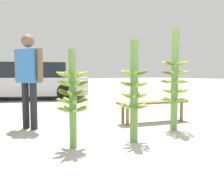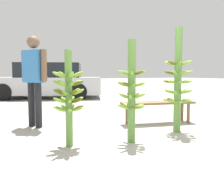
% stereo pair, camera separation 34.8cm
% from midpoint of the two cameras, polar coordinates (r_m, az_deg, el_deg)
% --- Properties ---
extents(ground_plane, '(80.00, 80.00, 0.00)m').
position_cam_midpoint_polar(ground_plane, '(3.18, 5.56, -13.38)').
color(ground_plane, '#9E998E').
extents(banana_stalk_left, '(0.43, 0.43, 1.29)m').
position_cam_midpoint_polar(banana_stalk_left, '(2.92, -13.64, -1.16)').
color(banana_stalk_left, '#5B8C3D').
rests_on(banana_stalk_left, ground_plane).
extents(banana_stalk_center, '(0.41, 0.41, 1.45)m').
position_cam_midpoint_polar(banana_stalk_center, '(3.10, 2.62, 0.01)').
color(banana_stalk_center, '#5B8C3D').
rests_on(banana_stalk_center, ground_plane).
extents(banana_stalk_right, '(0.49, 0.49, 1.74)m').
position_cam_midpoint_polar(banana_stalk_right, '(3.83, 13.59, 2.60)').
color(banana_stalk_right, '#5B8C3D').
rests_on(banana_stalk_right, ground_plane).
extents(vendor_person, '(0.41, 0.59, 1.66)m').
position_cam_midpoint_polar(vendor_person, '(4.16, -23.23, 4.31)').
color(vendor_person, black).
rests_on(vendor_person, ground_plane).
extents(market_bench, '(1.50, 0.68, 0.43)m').
position_cam_midpoint_polar(market_bench, '(4.44, 8.42, -3.54)').
color(market_bench, brown).
rests_on(market_bench, ground_plane).
extents(parked_car, '(4.74, 3.31, 1.41)m').
position_cam_midpoint_polar(parked_car, '(9.23, -21.26, 2.31)').
color(parked_car, '#B7B7BC').
rests_on(parked_car, ground_plane).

